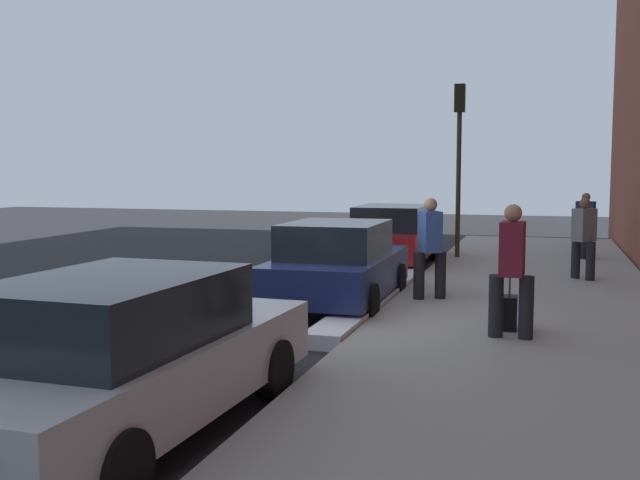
{
  "coord_description": "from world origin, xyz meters",
  "views": [
    {
      "loc": [
        -12.03,
        -3.56,
        2.47
      ],
      "look_at": [
        1.0,
        0.31,
        1.16
      ],
      "focal_mm": 42.85,
      "sensor_mm": 36.0,
      "label": 1
    }
  ],
  "objects_px": {
    "pedestrian_burgundy_coat": "(512,267)",
    "traffic_light_pole": "(459,141)",
    "rolling_suitcase": "(509,313)",
    "parked_car_silver": "(125,356)",
    "parked_car_red": "(393,235)",
    "pedestrian_navy_coat": "(585,223)",
    "parked_car_navy": "(337,265)",
    "pedestrian_grey_coat": "(584,236)",
    "pedestrian_blue_coat": "(430,245)"
  },
  "relations": [
    {
      "from": "pedestrian_burgundy_coat",
      "to": "traffic_light_pole",
      "type": "height_order",
      "value": "traffic_light_pole"
    },
    {
      "from": "pedestrian_burgundy_coat",
      "to": "rolling_suitcase",
      "type": "height_order",
      "value": "pedestrian_burgundy_coat"
    },
    {
      "from": "parked_car_silver",
      "to": "parked_car_red",
      "type": "height_order",
      "value": "same"
    },
    {
      "from": "pedestrian_navy_coat",
      "to": "traffic_light_pole",
      "type": "relative_size",
      "value": 0.38
    },
    {
      "from": "parked_car_navy",
      "to": "pedestrian_grey_coat",
      "type": "distance_m",
      "value": 5.64
    },
    {
      "from": "parked_car_silver",
      "to": "pedestrian_navy_coat",
      "type": "distance_m",
      "value": 15.16
    },
    {
      "from": "traffic_light_pole",
      "to": "parked_car_silver",
      "type": "bearing_deg",
      "value": 173.99
    },
    {
      "from": "pedestrian_navy_coat",
      "to": "rolling_suitcase",
      "type": "height_order",
      "value": "pedestrian_navy_coat"
    },
    {
      "from": "parked_car_red",
      "to": "pedestrian_blue_coat",
      "type": "height_order",
      "value": "pedestrian_blue_coat"
    },
    {
      "from": "pedestrian_navy_coat",
      "to": "traffic_light_pole",
      "type": "distance_m",
      "value": 3.82
    },
    {
      "from": "rolling_suitcase",
      "to": "parked_car_red",
      "type": "bearing_deg",
      "value": 22.47
    },
    {
      "from": "parked_car_silver",
      "to": "pedestrian_blue_coat",
      "type": "relative_size",
      "value": 2.68
    },
    {
      "from": "pedestrian_burgundy_coat",
      "to": "parked_car_red",
      "type": "bearing_deg",
      "value": 21.47
    },
    {
      "from": "parked_car_silver",
      "to": "parked_car_red",
      "type": "relative_size",
      "value": 1.05
    },
    {
      "from": "pedestrian_grey_coat",
      "to": "pedestrian_burgundy_coat",
      "type": "relative_size",
      "value": 0.93
    },
    {
      "from": "parked_car_navy",
      "to": "pedestrian_navy_coat",
      "type": "xyz_separation_m",
      "value": [
        7.6,
        -4.45,
        0.28
      ]
    },
    {
      "from": "parked_car_red",
      "to": "traffic_light_pole",
      "type": "distance_m",
      "value": 2.98
    },
    {
      "from": "pedestrian_burgundy_coat",
      "to": "pedestrian_navy_coat",
      "type": "relative_size",
      "value": 1.09
    },
    {
      "from": "parked_car_silver",
      "to": "pedestrian_burgundy_coat",
      "type": "height_order",
      "value": "pedestrian_burgundy_coat"
    },
    {
      "from": "pedestrian_navy_coat",
      "to": "traffic_light_pole",
      "type": "xyz_separation_m",
      "value": [
        -0.66,
        3.13,
        2.09
      ]
    },
    {
      "from": "pedestrian_navy_coat",
      "to": "pedestrian_burgundy_coat",
      "type": "bearing_deg",
      "value": 172.05
    },
    {
      "from": "traffic_light_pole",
      "to": "rolling_suitcase",
      "type": "distance_m",
      "value": 9.32
    },
    {
      "from": "parked_car_red",
      "to": "rolling_suitcase",
      "type": "bearing_deg",
      "value": -157.53
    },
    {
      "from": "parked_car_navy",
      "to": "pedestrian_navy_coat",
      "type": "bearing_deg",
      "value": -30.37
    },
    {
      "from": "parked_car_silver",
      "to": "pedestrian_grey_coat",
      "type": "xyz_separation_m",
      "value": [
        10.54,
        -4.38,
        0.29
      ]
    },
    {
      "from": "parked_car_navy",
      "to": "pedestrian_navy_coat",
      "type": "relative_size",
      "value": 2.49
    },
    {
      "from": "parked_car_red",
      "to": "rolling_suitcase",
      "type": "xyz_separation_m",
      "value": [
        -7.7,
        -3.18,
        -0.36
      ]
    },
    {
      "from": "pedestrian_grey_coat",
      "to": "pedestrian_burgundy_coat",
      "type": "xyz_separation_m",
      "value": [
        -6.0,
        1.18,
        0.07
      ]
    },
    {
      "from": "parked_car_navy",
      "to": "parked_car_red",
      "type": "distance_m",
      "value": 5.9
    },
    {
      "from": "rolling_suitcase",
      "to": "parked_car_silver",
      "type": "bearing_deg",
      "value": 147.97
    },
    {
      "from": "pedestrian_burgundy_coat",
      "to": "rolling_suitcase",
      "type": "xyz_separation_m",
      "value": [
        0.51,
        0.05,
        -0.72
      ]
    },
    {
      "from": "parked_car_red",
      "to": "pedestrian_blue_coat",
      "type": "distance_m",
      "value": 5.72
    },
    {
      "from": "pedestrian_grey_coat",
      "to": "pedestrian_navy_coat",
      "type": "bearing_deg",
      "value": -2.96
    },
    {
      "from": "parked_car_silver",
      "to": "pedestrian_navy_coat",
      "type": "height_order",
      "value": "pedestrian_navy_coat"
    },
    {
      "from": "parked_car_red",
      "to": "traffic_light_pole",
      "type": "relative_size",
      "value": 1.02
    },
    {
      "from": "parked_car_navy",
      "to": "pedestrian_blue_coat",
      "type": "height_order",
      "value": "pedestrian_blue_coat"
    },
    {
      "from": "parked_car_silver",
      "to": "parked_car_navy",
      "type": "xyz_separation_m",
      "value": [
        6.85,
        -0.13,
        -0.0
      ]
    },
    {
      "from": "traffic_light_pole",
      "to": "parked_car_navy",
      "type": "bearing_deg",
      "value": 169.23
    },
    {
      "from": "pedestrian_burgundy_coat",
      "to": "pedestrian_navy_coat",
      "type": "distance_m",
      "value": 10.01
    },
    {
      "from": "pedestrian_burgundy_coat",
      "to": "traffic_light_pole",
      "type": "distance_m",
      "value": 9.63
    },
    {
      "from": "pedestrian_blue_coat",
      "to": "traffic_light_pole",
      "type": "distance_m",
      "value": 6.8
    },
    {
      "from": "pedestrian_grey_coat",
      "to": "rolling_suitcase",
      "type": "xyz_separation_m",
      "value": [
        -5.49,
        1.23,
        -0.65
      ]
    },
    {
      "from": "parked_car_navy",
      "to": "pedestrian_navy_coat",
      "type": "distance_m",
      "value": 8.82
    },
    {
      "from": "parked_car_red",
      "to": "pedestrian_navy_coat",
      "type": "height_order",
      "value": "pedestrian_navy_coat"
    },
    {
      "from": "parked_car_navy",
      "to": "rolling_suitcase",
      "type": "bearing_deg",
      "value": -120.77
    },
    {
      "from": "pedestrian_blue_coat",
      "to": "parked_car_red",
      "type": "bearing_deg",
      "value": 17.52
    },
    {
      "from": "traffic_light_pole",
      "to": "rolling_suitcase",
      "type": "xyz_separation_m",
      "value": [
        -8.74,
        -1.71,
        -2.73
      ]
    },
    {
      "from": "parked_car_silver",
      "to": "pedestrian_grey_coat",
      "type": "distance_m",
      "value": 11.42
    },
    {
      "from": "pedestrian_grey_coat",
      "to": "traffic_light_pole",
      "type": "relative_size",
      "value": 0.38
    },
    {
      "from": "pedestrian_burgundy_coat",
      "to": "traffic_light_pole",
      "type": "relative_size",
      "value": 0.41
    }
  ]
}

